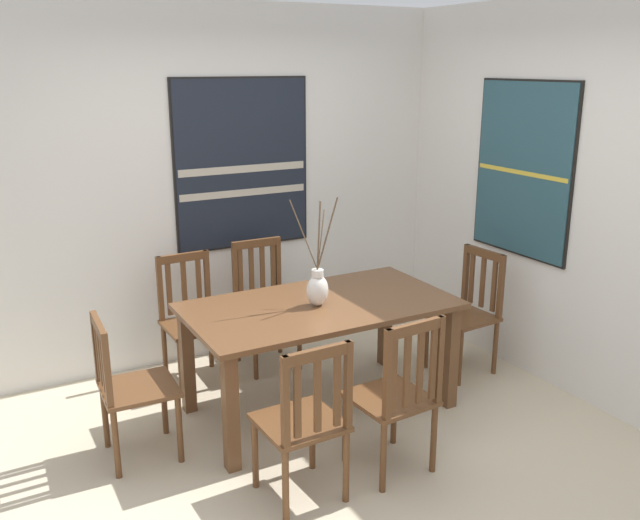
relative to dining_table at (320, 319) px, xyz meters
The scene contains 13 objects.
ground_plane 0.89m from the dining_table, 103.79° to the right, with size 6.40×6.40×0.03m, color beige.
wall_back 1.47m from the dining_table, 96.32° to the left, with size 6.40×0.12×2.70m, color silver.
wall_side 1.94m from the dining_table, 18.61° to the right, with size 0.12×6.40×2.70m, color silver.
dining_table is the anchor object (origin of this frame).
centerpiece_vase 0.24m from the dining_table, 138.55° to the right, with size 0.28×0.18×0.71m.
chair_0 0.87m from the dining_table, 91.36° to the left, with size 0.43×0.43×0.96m.
chair_1 1.29m from the dining_table, ahead, with size 0.45×0.45×0.93m.
chair_2 1.02m from the dining_table, 123.07° to the right, with size 0.43×0.43×0.93m.
chair_3 1.06m from the dining_table, 124.95° to the left, with size 0.43×0.43×0.93m.
chair_4 1.27m from the dining_table, behind, with size 0.44×0.44×0.88m.
chair_5 0.87m from the dining_table, 88.38° to the right, with size 0.45×0.45×0.95m.
painting_on_back_wall 1.49m from the dining_table, 90.87° to the left, with size 1.09×0.05×1.30m.
painting_on_side_wall 1.87m from the dining_table, ahead, with size 0.05×0.93×1.27m.
Camera 1 is at (-1.84, -3.07, 2.25)m, focal length 38.07 mm.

